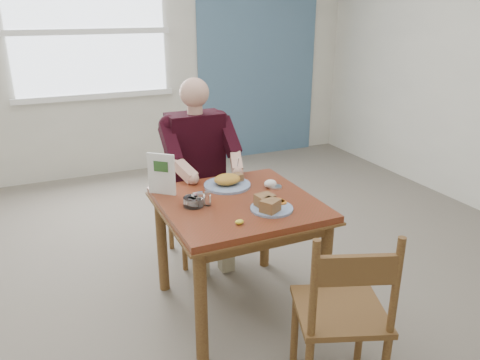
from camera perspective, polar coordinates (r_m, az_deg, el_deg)
name	(u,v)px	position (r m, az deg, el deg)	size (l,w,h in m)	color
floor	(238,305)	(3.19, -0.20, -14.99)	(6.00, 6.00, 0.00)	#71675C
wall_back	(128,50)	(5.50, -13.50, 15.21)	(5.50, 5.50, 0.00)	beige
accent_panel	(259,45)	(6.00, 2.28, 16.12)	(1.60, 0.02, 2.80)	#486986
lemon_wedge	(239,222)	(2.52, -0.07, -5.14)	(0.05, 0.03, 0.03)	yellow
napkin	(270,184)	(3.02, 3.71, -0.45)	(0.08, 0.07, 0.05)	white
metal_dish	(275,187)	(3.03, 4.30, -0.84)	(0.09, 0.09, 0.01)	silver
window	(89,31)	(5.39, -17.96, 16.84)	(1.72, 0.04, 1.42)	white
table	(238,217)	(2.87, -0.22, -4.55)	(0.92, 0.92, 0.75)	maroon
chair_far	(196,196)	(3.62, -5.35, -1.96)	(0.42, 0.42, 0.95)	brown
chair_near	(343,314)	(2.36, 12.40, -15.68)	(0.54, 0.54, 0.95)	brown
diner	(199,158)	(3.42, -5.04, 2.66)	(0.53, 0.56, 1.39)	gray
near_plate	(270,205)	(2.69, 3.63, -3.04)	(0.32, 0.32, 0.08)	white
far_plate	(228,182)	(3.04, -1.49, -0.21)	(0.35, 0.35, 0.08)	white
caddy	(199,199)	(2.79, -5.04, -2.34)	(0.10, 0.10, 0.07)	white
shakers	(204,199)	(2.74, -4.41, -2.36)	(0.10, 0.05, 0.09)	white
creamer	(193,202)	(2.75, -5.69, -2.64)	(0.14, 0.14, 0.06)	white
menu	(161,174)	(2.92, -9.56, 0.75)	(0.15, 0.13, 0.26)	white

